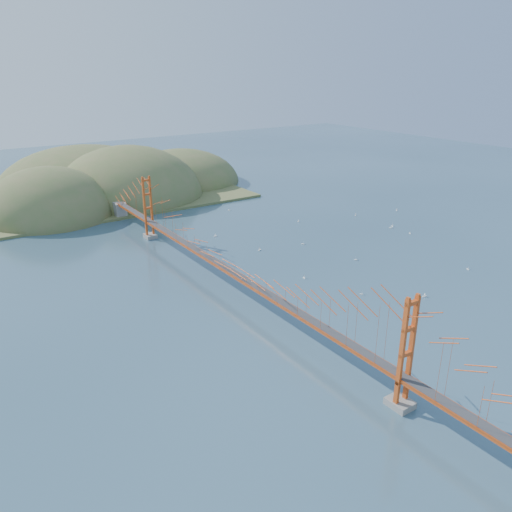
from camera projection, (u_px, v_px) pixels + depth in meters
ground at (234, 294)px, 70.84m from camera, size 320.00×320.00×0.00m
bridge at (233, 248)px, 68.46m from camera, size 2.20×94.40×12.00m
far_headlands at (98, 195)px, 124.93m from camera, size 84.00×58.00×25.00m
sailboat_4 at (410, 233)px, 96.22m from camera, size 0.49×0.53×0.59m
sailboat_0 at (304, 277)px, 76.13m from camera, size 0.46×0.55×0.64m
sailboat_16 at (303, 244)px, 90.51m from camera, size 0.65×0.65×0.69m
sailboat_12 at (215, 236)px, 94.59m from camera, size 0.59×0.49×0.69m
sailboat_15 at (229, 210)px, 111.51m from camera, size 0.65×0.66×0.75m
sailboat_5 at (392, 226)px, 100.46m from camera, size 0.60×0.61×0.69m
sailboat_14 at (468, 269)px, 79.42m from camera, size 0.43×0.50×0.57m
sailboat_2 at (425, 296)px, 70.06m from camera, size 0.62×0.62×0.69m
sailboat_6 at (362, 294)px, 70.78m from camera, size 0.50×0.50×0.56m
sailboat_11 at (391, 228)px, 99.37m from camera, size 0.71×0.71×0.75m
sailboat_9 at (397, 210)px, 111.26m from camera, size 0.69×0.69×0.72m
sailboat_3 at (259, 250)px, 87.48m from camera, size 0.65×0.65×0.73m
sailboat_1 at (356, 259)px, 83.19m from camera, size 0.62×0.62×0.65m
sailboat_7 at (298, 221)px, 103.48m from camera, size 0.47×0.39×0.55m
sailboat_8 at (356, 215)px, 107.67m from camera, size 0.57×0.56×0.64m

